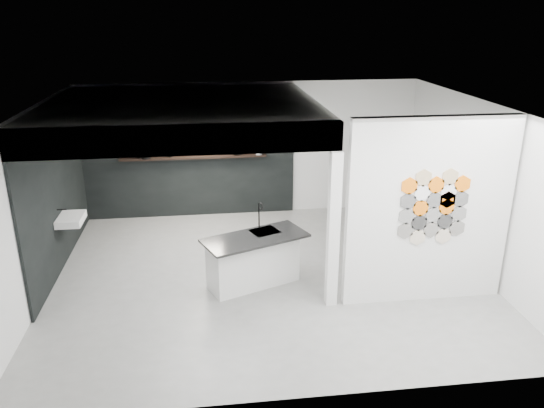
{
  "coord_description": "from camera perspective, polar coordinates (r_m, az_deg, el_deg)",
  "views": [
    {
      "loc": [
        -0.94,
        -7.81,
        4.14
      ],
      "look_at": [
        0.1,
        0.3,
        1.15
      ],
      "focal_mm": 35.0,
      "sensor_mm": 36.0,
      "label": 1
    }
  ],
  "objects": [
    {
      "name": "partition_panel",
      "position": [
        8.0,
        16.51,
        -0.83
      ],
      "size": [
        2.45,
        0.15,
        2.8
      ],
      "primitive_type": "cube",
      "color": "silver",
      "rests_on": "floor"
    },
    {
      "name": "corner_column",
      "position": [
        7.64,
        6.62,
        -2.91
      ],
      "size": [
        0.16,
        0.16,
        2.35
      ],
      "primitive_type": "cube",
      "color": "silver",
      "rests_on": "floor"
    },
    {
      "name": "stockpot",
      "position": [
        11.09,
        -13.41,
        5.24
      ],
      "size": [
        0.26,
        0.26,
        0.16
      ],
      "primitive_type": "cylinder",
      "rotation": [
        0.0,
        0.0,
        0.38
      ],
      "color": "black",
      "rests_on": "display_shelf"
    },
    {
      "name": "bulkhead",
      "position": [
        8.96,
        -9.62,
        9.58
      ],
      "size": [
        4.4,
        4.0,
        0.4
      ],
      "primitive_type": "cube",
      "color": "silver",
      "rests_on": "corner_column"
    },
    {
      "name": "utensil_cup",
      "position": [
        11.11,
        -14.05,
        5.08
      ],
      "size": [
        0.11,
        0.11,
        0.11
      ],
      "primitive_type": "cylinder",
      "rotation": [
        0.0,
        0.0,
        0.32
      ],
      "color": "black",
      "rests_on": "display_shelf"
    },
    {
      "name": "glass_vase",
      "position": [
        11.08,
        -1.43,
        5.73
      ],
      "size": [
        0.14,
        0.14,
        0.15
      ],
      "primitive_type": "cylinder",
      "rotation": [
        0.0,
        0.0,
        0.42
      ],
      "color": "gray",
      "rests_on": "display_shelf"
    },
    {
      "name": "display_shelf",
      "position": [
        11.05,
        -8.43,
        4.97
      ],
      "size": [
        3.0,
        0.15,
        0.04
      ],
      "primitive_type": "cube",
      "color": "black",
      "rests_on": "bay_clad_back"
    },
    {
      "name": "fascia_beam",
      "position": [
        7.08,
        -10.11,
        6.8
      ],
      "size": [
        4.4,
        0.16,
        0.4
      ],
      "primitive_type": "cube",
      "color": "silver",
      "rests_on": "corner_column"
    },
    {
      "name": "floor",
      "position": [
        8.89,
        -0.4,
        -7.7
      ],
      "size": [
        7.0,
        6.0,
        0.01
      ],
      "primitive_type": "cube",
      "color": "slate"
    },
    {
      "name": "bay_clad_back",
      "position": [
        11.19,
        -8.91,
        4.47
      ],
      "size": [
        4.4,
        0.04,
        2.35
      ],
      "primitive_type": "cube",
      "color": "black",
      "rests_on": "floor"
    },
    {
      "name": "bay_clad_left",
      "position": [
        9.64,
        -22.13,
        0.63
      ],
      "size": [
        0.04,
        4.0,
        2.35
      ],
      "primitive_type": "cube",
      "color": "black",
      "rests_on": "floor"
    },
    {
      "name": "kitchen_island",
      "position": [
        8.44,
        -2.01,
        -5.96
      ],
      "size": [
        1.76,
        1.27,
        1.3
      ],
      "rotation": [
        0.0,
        0.0,
        0.39
      ],
      "color": "silver",
      "rests_on": "floor"
    },
    {
      "name": "glass_bowl",
      "position": [
        11.09,
        -1.43,
        5.59
      ],
      "size": [
        0.16,
        0.16,
        0.09
      ],
      "primitive_type": "cylinder",
      "rotation": [
        0.0,
        0.0,
        0.24
      ],
      "color": "gray",
      "rests_on": "display_shelf"
    },
    {
      "name": "kettle",
      "position": [
        11.04,
        -3.91,
        5.63
      ],
      "size": [
        0.22,
        0.22,
        0.14
      ],
      "primitive_type": "ellipsoid",
      "rotation": [
        0.0,
        0.0,
        -0.43
      ],
      "color": "black",
      "rests_on": "display_shelf"
    },
    {
      "name": "hex_tile_cluster",
      "position": [
        7.9,
        17.05,
        -0.33
      ],
      "size": [
        1.04,
        0.02,
        1.16
      ],
      "color": "#66635E",
      "rests_on": "partition_panel"
    },
    {
      "name": "bottle_dark",
      "position": [
        11.05,
        -10.94,
        5.39
      ],
      "size": [
        0.08,
        0.08,
        0.17
      ],
      "primitive_type": "cylinder",
      "rotation": [
        0.0,
        0.0,
        0.24
      ],
      "color": "black",
      "rests_on": "display_shelf"
    },
    {
      "name": "wall_basin",
      "position": [
        9.5,
        -20.82,
        -1.55
      ],
      "size": [
        0.4,
        0.6,
        0.12
      ],
      "primitive_type": "cube",
      "color": "silver",
      "rests_on": "bay_clad_left"
    }
  ]
}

